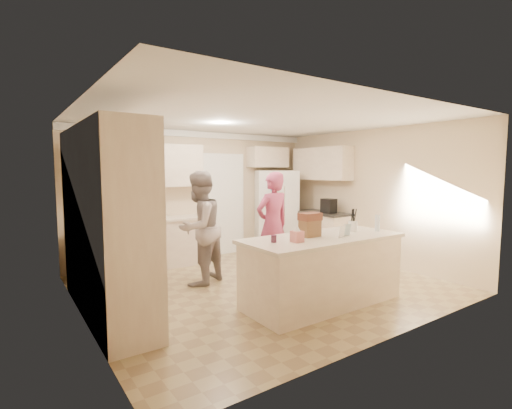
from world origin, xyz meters
TOP-DOWN VIEW (x-y plane):
  - floor at (0.00, 0.00)m, footprint 5.20×4.60m
  - ceiling at (0.00, 0.00)m, footprint 5.20×4.60m
  - wall_back at (0.00, 2.31)m, footprint 5.20×0.02m
  - wall_front at (0.00, -2.31)m, footprint 5.20×0.02m
  - wall_left at (-2.61, 0.00)m, footprint 0.02×4.60m
  - wall_right at (2.61, 0.00)m, footprint 0.02×4.60m
  - crown_back at (0.00, 2.26)m, footprint 5.20×0.08m
  - pantry_bank at (-2.30, 0.20)m, footprint 0.60×2.60m
  - back_base_cab at (-1.15, 2.00)m, footprint 2.20×0.60m
  - back_countertop at (-1.15, 1.99)m, footprint 2.24×0.63m
  - back_upper_cab at (-1.15, 2.12)m, footprint 2.20×0.35m
  - doorway_opening at (0.55, 2.28)m, footprint 0.90×0.06m
  - doorway_casing at (0.55, 2.24)m, footprint 1.02×0.03m
  - wall_frame_upper at (0.02, 2.27)m, footprint 0.15×0.02m
  - wall_frame_lower at (0.02, 2.27)m, footprint 0.15×0.02m
  - refrigerator at (1.74, 1.94)m, footprint 1.11×1.00m
  - fridge_seam at (1.74, 1.59)m, footprint 0.02×0.02m
  - fridge_dispenser at (1.52, 1.58)m, footprint 0.22×0.03m
  - fridge_handle_l at (1.69, 1.57)m, footprint 0.02×0.02m
  - fridge_handle_r at (1.79, 1.57)m, footprint 0.02×0.02m
  - over_fridge_cab at (1.65, 2.12)m, footprint 0.95×0.35m
  - right_base_cab at (2.30, 1.00)m, footprint 0.60×1.20m
  - right_countertop at (2.29, 1.00)m, footprint 0.63×1.24m
  - right_upper_cab at (2.43, 1.20)m, footprint 0.35×1.50m
  - coffee_maker at (2.25, 0.80)m, footprint 0.22×0.28m
  - island_base at (0.20, -1.10)m, footprint 2.20×0.90m
  - island_top at (0.20, -1.10)m, footprint 2.28×0.96m
  - utensil_crock at (0.85, -1.05)m, footprint 0.13×0.13m
  - tissue_box at (-0.35, -1.20)m, footprint 0.13×0.13m
  - tissue_plume at (-0.35, -1.20)m, footprint 0.08×0.08m
  - dollhouse_body at (0.05, -1.00)m, footprint 0.26×0.18m
  - dollhouse_roof at (0.05, -1.00)m, footprint 0.28×0.20m
  - jam_jar at (-0.60, -1.05)m, footprint 0.07×0.07m
  - greeting_card_a at (0.35, -1.30)m, footprint 0.12×0.06m
  - greeting_card_b at (0.50, -1.25)m, footprint 0.12×0.05m
  - water_bottle at (1.15, -1.25)m, footprint 0.07×0.07m
  - shaker_salt at (1.02, -0.88)m, footprint 0.05×0.05m
  - shaker_pepper at (1.09, -0.88)m, footprint 0.05×0.05m
  - teen_boy at (-0.79, 0.64)m, footprint 1.10×1.01m
  - teen_girl at (0.42, 0.31)m, footprint 0.67×0.45m
  - fridge_magnets at (1.74, 1.58)m, footprint 0.76×0.02m

SIDE VIEW (x-z plane):
  - floor at x=0.00m, z-range -0.02..0.00m
  - back_base_cab at x=-1.15m, z-range 0.00..0.88m
  - right_base_cab at x=2.30m, z-range 0.00..0.88m
  - island_base at x=0.20m, z-range 0.00..0.88m
  - teen_girl at x=0.42m, z-range 0.00..1.79m
  - back_countertop at x=-1.15m, z-range 0.88..0.92m
  - refrigerator at x=1.74m, z-range 0.00..1.80m
  - fridge_seam at x=1.74m, z-range 0.01..1.79m
  - right_countertop at x=2.29m, z-range 0.88..0.92m
  - island_top at x=0.20m, z-range 0.88..0.93m
  - fridge_magnets at x=1.74m, z-range 0.18..1.62m
  - teen_boy at x=-0.79m, z-range 0.00..1.81m
  - jam_jar at x=-0.60m, z-range 0.93..1.02m
  - shaker_salt at x=1.02m, z-range 0.93..1.02m
  - shaker_pepper at x=1.09m, z-range 0.93..1.02m
  - tissue_box at x=-0.35m, z-range 0.93..1.07m
  - utensil_crock at x=0.85m, z-range 0.93..1.07m
  - greeting_card_a at x=0.35m, z-range 0.93..1.08m
  - greeting_card_b at x=0.50m, z-range 0.93..1.08m
  - dollhouse_body at x=0.05m, z-range 0.93..1.15m
  - water_bottle at x=1.15m, z-range 0.92..1.17m
  - doorway_opening at x=0.55m, z-range 0.00..2.10m
  - doorway_casing at x=0.55m, z-range -0.06..2.16m
  - fridge_handle_l at x=1.69m, z-range 0.62..1.48m
  - fridge_handle_r at x=1.79m, z-range 0.62..1.48m
  - coffee_maker at x=2.25m, z-range 0.92..1.22m
  - tissue_plume at x=-0.35m, z-range 1.06..1.15m
  - fridge_dispenser at x=1.52m, z-range 0.97..1.32m
  - pantry_bank at x=-2.30m, z-range 0.00..2.35m
  - dollhouse_roof at x=0.05m, z-range 1.15..1.25m
  - wall_frame_lower at x=0.02m, z-range 1.18..1.38m
  - wall_back at x=0.00m, z-range 0.00..2.60m
  - wall_front at x=0.00m, z-range 0.00..2.60m
  - wall_left at x=-2.61m, z-range 0.00..2.60m
  - wall_right at x=2.61m, z-range 0.00..2.60m
  - wall_frame_upper at x=0.02m, z-range 1.45..1.65m
  - back_upper_cab at x=-1.15m, z-range 1.50..2.30m
  - right_upper_cab at x=2.43m, z-range 1.60..2.30m
  - over_fridge_cab at x=1.65m, z-range 1.88..2.33m
  - crown_back at x=0.00m, z-range 2.47..2.59m
  - ceiling at x=0.00m, z-range 2.60..2.62m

